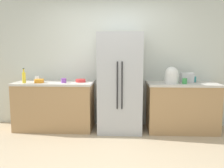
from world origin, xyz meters
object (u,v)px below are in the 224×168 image
rice_cooker (171,76)px  cup_c (64,81)px  refrigerator (120,83)px  toaster (187,78)px  cup_b (185,81)px  cup_d (37,79)px  bowl_b (39,81)px  bowl_a (81,81)px  cup_a (194,79)px  bottle_a (24,77)px

rice_cooker → cup_c: rice_cooker is taller
refrigerator → toaster: size_ratio=7.87×
cup_b → cup_d: size_ratio=0.94×
bowl_b → toaster: bearing=3.4°
bowl_b → cup_d: bearing=120.7°
bowl_b → bowl_a: bearing=10.3°
cup_b → cup_c: size_ratio=1.08×
bowl_a → bowl_b: (-0.76, -0.14, 0.01)m
cup_b → cup_a: bearing=47.1°
toaster → cup_c: (-2.30, -0.14, -0.05)m
toaster → cup_a: (0.16, 0.09, -0.04)m
cup_b → bowl_a: (-1.92, 0.15, -0.02)m
bottle_a → cup_a: size_ratio=2.57×
cup_c → bowl_a: size_ratio=0.50×
bowl_b → refrigerator: bearing=3.2°
toaster → bottle_a: size_ratio=0.84×
toaster → bowl_a: bearing=-179.3°
refrigerator → cup_a: size_ratio=16.99×
cup_a → bowl_b: 2.93m
bottle_a → cup_c: 0.73m
rice_cooker → bowl_b: bearing=-178.5°
bottle_a → rice_cooker: bearing=2.7°
rice_cooker → cup_a: size_ratio=2.84×
toaster → rice_cooker: size_ratio=0.76×
cup_d → refrigerator: bearing=-3.1°
toaster → bowl_b: 2.77m
cup_d → cup_b: bearing=-3.7°
rice_cooker → cup_a: 0.51m
refrigerator → bottle_a: refrigerator is taller
toaster → bottle_a: bottle_a is taller
refrigerator → cup_d: 1.61m
toaster → cup_b: toaster is taller
rice_cooker → bowl_b: size_ratio=1.74×
refrigerator → cup_c: bearing=-176.5°
rice_cooker → bottle_a: size_ratio=1.10×
cup_b → cup_d: (-2.78, 0.18, 0.00)m
refrigerator → cup_a: 1.42m
bottle_a → bowl_a: 1.04m
cup_b → bowl_b: cup_b is taller
cup_a → bottle_a: bearing=-174.4°
toaster → rice_cooker: bearing=-162.3°
cup_a → cup_c: 2.47m
rice_cooker → cup_c: (-1.99, -0.05, -0.10)m
cup_a → cup_d: size_ratio=1.00×
cup_a → cup_d: 3.02m
cup_a → bowl_b: size_ratio=0.61×
rice_cooker → cup_a: (0.47, 0.19, -0.09)m
toaster → rice_cooker: 0.33m
bottle_a → toaster: bearing=4.3°
cup_d → bottle_a: bearing=-124.2°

